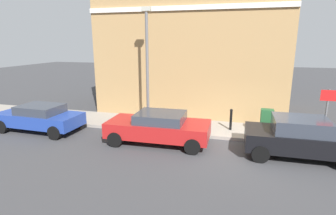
{
  "coord_description": "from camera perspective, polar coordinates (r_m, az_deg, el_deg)",
  "views": [
    {
      "loc": [
        -10.75,
        0.34,
        4.28
      ],
      "look_at": [
        1.28,
        3.69,
        1.2
      ],
      "focal_mm": 28.58,
      "sensor_mm": 36.0,
      "label": 1
    }
  ],
  "objects": [
    {
      "name": "car_blue",
      "position": [
        14.46,
        -25.68,
        -1.88
      ],
      "size": [
        1.93,
        4.17,
        1.31
      ],
      "rotation": [
        0.0,
        0.0,
        1.55
      ],
      "color": "navy",
      "rests_on": "ground"
    },
    {
      "name": "car_red",
      "position": [
        11.51,
        -1.99,
        -4.15
      ],
      "size": [
        2.07,
        4.41,
        1.35
      ],
      "rotation": [
        0.0,
        0.0,
        1.6
      ],
      "color": "maroon",
      "rests_on": "ground"
    },
    {
      "name": "lamppost",
      "position": [
        13.25,
        -4.45,
        9.58
      ],
      "size": [
        0.2,
        0.44,
        5.72
      ],
      "color": "#59595B",
      "rests_on": "sidewalk"
    },
    {
      "name": "utility_cabinet",
      "position": [
        13.08,
        20.25,
        -2.99
      ],
      "size": [
        0.46,
        0.61,
        1.15
      ],
      "color": "#1E4C28",
      "rests_on": "sidewalk"
    },
    {
      "name": "sidewalk",
      "position": [
        14.56,
        -8.04,
        -3.07
      ],
      "size": [
        2.42,
        30.0,
        0.15
      ],
      "primitive_type": "cube",
      "color": "gray",
      "rests_on": "ground"
    },
    {
      "name": "corner_building",
      "position": [
        17.36,
        5.78,
        14.24
      ],
      "size": [
        6.41,
        10.69,
        8.84
      ],
      "color": "#9E7A4C",
      "rests_on": "ground"
    },
    {
      "name": "ground",
      "position": [
        11.58,
        16.29,
        -8.43
      ],
      "size": [
        80.0,
        80.0,
        0.0
      ],
      "primitive_type": "plane",
      "color": "#38383A"
    },
    {
      "name": "bollard_near_cabinet",
      "position": [
        13.12,
        13.27,
        -2.34
      ],
      "size": [
        0.14,
        0.14,
        1.04
      ],
      "color": "black",
      "rests_on": "sidewalk"
    },
    {
      "name": "car_black",
      "position": [
        11.25,
        26.23,
        -5.71
      ],
      "size": [
        2.0,
        3.96,
        1.53
      ],
      "rotation": [
        0.0,
        0.0,
        1.58
      ],
      "color": "black",
      "rests_on": "ground"
    },
    {
      "name": "street_sign",
      "position": [
        12.54,
        30.76,
        -0.18
      ],
      "size": [
        0.08,
        0.6,
        2.3
      ],
      "color": "#59595B",
      "rests_on": "sidewalk"
    }
  ]
}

